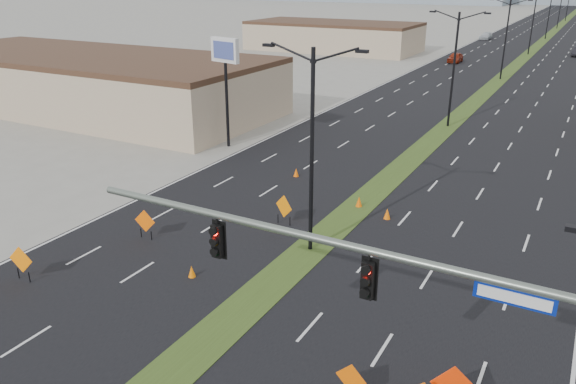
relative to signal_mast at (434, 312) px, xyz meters
The scene contains 23 objects.
road_surface 98.49m from the signal_mast, 94.99° to the left, with size 25.00×400.00×0.02m, color black.
median_strip 98.49m from the signal_mast, 94.99° to the left, with size 2.00×400.00×0.04m, color #324619.
building_sw_near 51.83m from the signal_mast, 147.26° to the left, with size 40.00×16.00×5.00m, color tan.
building_sw_far 92.41m from the signal_mast, 116.04° to the left, with size 30.00×14.00×4.50m, color tan.
signal_mast is the anchor object (origin of this frame).
streetlight_0 13.18m from the signal_mast, 130.54° to the left, with size 5.15×0.24×10.02m.
streetlight_1 38.96m from the signal_mast, 102.69° to the left, with size 5.15×0.24×10.02m.
streetlight_2 66.56m from the signal_mast, 97.39° to the left, with size 5.15×0.24×10.02m.
streetlight_3 94.39m from the signal_mast, 95.20° to the left, with size 5.15×0.24×10.02m.
streetlight_4 122.30m from the signal_mast, 94.01° to the left, with size 5.15×0.24×10.02m.
streetlight_5 150.25m from the signal_mast, 93.26° to the left, with size 5.15×0.24×10.02m.
streetlight_6 178.21m from the signal_mast, 92.75° to the left, with size 5.15×0.24×10.02m.
car_left 80.37m from the signal_mast, 102.52° to the left, with size 1.80×4.46×1.52m, color maroon.
car_far 116.87m from the signal_mast, 99.66° to the left, with size 1.92×4.71×1.37m, color silver.
construction_sign_0 18.97m from the signal_mast, behind, with size 1.27×0.22×1.71m.
construction_sign_1 18.48m from the signal_mast, 157.31° to the left, with size 1.22×0.18×1.63m.
construction_sign_2 16.85m from the signal_mast, 132.99° to the left, with size 1.24×0.50×1.74m.
construction_sign_3 4.84m from the signal_mast, 158.85° to the left, with size 1.07×0.07×1.42m.
cone_0 13.79m from the signal_mast, 157.87° to the left, with size 0.35×0.35×0.58m, color orange.
cone_1 17.36m from the signal_mast, 112.55° to the left, with size 0.39×0.39×0.64m, color #FF6A05.
cone_2 18.96m from the signal_mast, 117.45° to the left, with size 0.40×0.40×0.67m, color #ED5D04.
cone_3 24.46m from the signal_mast, 126.54° to the left, with size 0.36×0.36×0.61m, color #F96105.
pole_sign_west 32.40m from the signal_mast, 134.24° to the left, with size 2.79×0.98×8.53m.
Camera 1 is at (11.22, -10.78, 13.00)m, focal length 35.00 mm.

